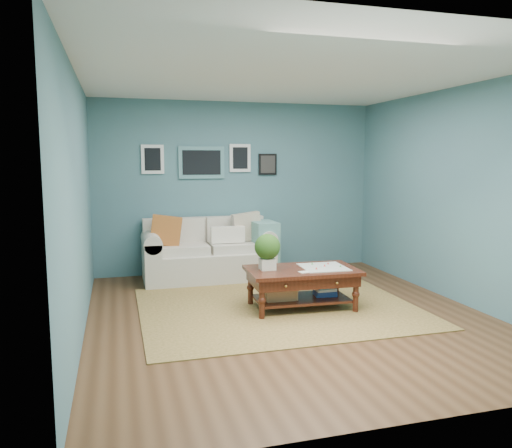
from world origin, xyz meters
name	(u,v)px	position (x,y,z in m)	size (l,w,h in m)	color
room_shell	(287,198)	(-0.01, 0.06, 1.36)	(5.00, 5.02, 2.70)	brown
area_rug	(278,307)	(-0.03, 0.30, 0.01)	(3.29, 2.63, 0.01)	brown
loveseat	(213,252)	(-0.49, 2.03, 0.41)	(1.97, 0.90, 1.01)	silver
coffee_table	(296,276)	(0.17, 0.21, 0.41)	(1.35, 0.83, 0.92)	black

